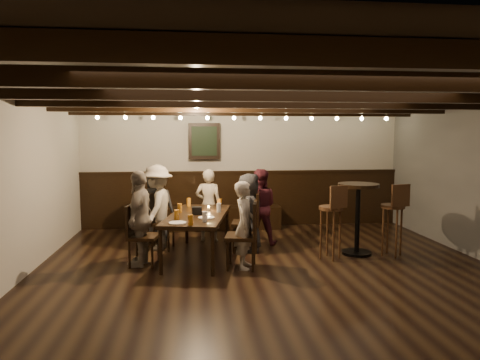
{
  "coord_description": "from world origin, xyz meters",
  "views": [
    {
      "loc": [
        -1.03,
        -5.2,
        1.87
      ],
      "look_at": [
        -0.31,
        1.3,
        1.18
      ],
      "focal_mm": 32.0,
      "sensor_mm": 36.0,
      "label": 1
    }
  ],
  "objects": [
    {
      "name": "room",
      "position": [
        -0.29,
        2.21,
        1.07
      ],
      "size": [
        7.0,
        7.0,
        7.0
      ],
      "color": "black",
      "rests_on": "ground"
    },
    {
      "name": "dining_table",
      "position": [
        -0.97,
        1.23,
        0.62
      ],
      "size": [
        1.14,
        1.92,
        0.68
      ],
      "rotation": [
        0.0,
        0.0,
        -0.19
      ],
      "color": "black",
      "rests_on": "floor"
    },
    {
      "name": "chair_left_near",
      "position": [
        -1.59,
        1.81,
        0.28
      ],
      "size": [
        0.48,
        0.48,
        0.9
      ],
      "rotation": [
        0.0,
        0.0,
        -1.76
      ],
      "color": "black",
      "rests_on": "floor"
    },
    {
      "name": "chair_left_far",
      "position": [
        -1.76,
        0.92,
        0.27
      ],
      "size": [
        0.47,
        0.47,
        0.88
      ],
      "rotation": [
        0.0,
        0.0,
        -1.76
      ],
      "color": "black",
      "rests_on": "floor"
    },
    {
      "name": "chair_right_near",
      "position": [
        -0.17,
        1.53,
        0.29
      ],
      "size": [
        0.51,
        0.51,
        0.95
      ],
      "rotation": [
        0.0,
        0.0,
        1.38
      ],
      "color": "black",
      "rests_on": "floor"
    },
    {
      "name": "chair_right_far",
      "position": [
        -0.35,
        0.65,
        0.29
      ],
      "size": [
        0.51,
        0.51,
        0.94
      ],
      "rotation": [
        0.0,
        0.0,
        1.38
      ],
      "color": "black",
      "rests_on": "floor"
    },
    {
      "name": "person_bench_left",
      "position": [
        -1.68,
        2.28,
        0.65
      ],
      "size": [
        0.7,
        0.53,
        1.3
      ],
      "primitive_type": "imported",
      "rotation": [
        0.0,
        0.0,
        2.95
      ],
      "color": "#242527",
      "rests_on": "floor"
    },
    {
      "name": "person_bench_centre",
      "position": [
        -0.77,
        2.26,
        0.64
      ],
      "size": [
        0.52,
        0.39,
        1.28
      ],
      "primitive_type": "imported",
      "rotation": [
        0.0,
        0.0,
        2.95
      ],
      "color": "gray",
      "rests_on": "floor"
    },
    {
      "name": "person_bench_right",
      "position": [
        0.09,
        1.94,
        0.65
      ],
      "size": [
        0.71,
        0.6,
        1.3
      ],
      "primitive_type": "imported",
      "rotation": [
        0.0,
        0.0,
        2.95
      ],
      "color": "#4F1B25",
      "rests_on": "floor"
    },
    {
      "name": "person_left_near",
      "position": [
        -1.62,
        1.81,
        0.7
      ],
      "size": [
        0.68,
        0.98,
        1.39
      ],
      "primitive_type": "imported",
      "rotation": [
        0.0,
        0.0,
        -1.76
      ],
      "color": "gray",
      "rests_on": "floor"
    },
    {
      "name": "person_left_far",
      "position": [
        -1.79,
        0.93,
        0.69
      ],
      "size": [
        0.48,
        0.85,
        1.37
      ],
      "primitive_type": "imported",
      "rotation": [
        0.0,
        0.0,
        -1.76
      ],
      "color": "gray",
      "rests_on": "floor"
    },
    {
      "name": "person_right_near",
      "position": [
        -0.14,
        1.53,
        0.63
      ],
      "size": [
        0.51,
        0.68,
        1.26
      ],
      "primitive_type": "imported",
      "rotation": [
        0.0,
        0.0,
        1.38
      ],
      "color": "#242427",
      "rests_on": "floor"
    },
    {
      "name": "person_right_far",
      "position": [
        -0.32,
        0.64,
        0.62
      ],
      "size": [
        0.38,
        0.5,
        1.23
      ],
      "primitive_type": "imported",
      "rotation": [
        0.0,
        0.0,
        1.38
      ],
      "color": "#A49A8A",
      "rests_on": "floor"
    },
    {
      "name": "pint_a",
      "position": [
        -1.11,
        1.97,
        0.75
      ],
      "size": [
        0.07,
        0.07,
        0.14
      ],
      "primitive_type": "cylinder",
      "color": "#BF7219",
      "rests_on": "dining_table"
    },
    {
      "name": "pint_b",
      "position": [
        -0.6,
        1.82,
        0.75
      ],
      "size": [
        0.07,
        0.07,
        0.14
      ],
      "primitive_type": "cylinder",
      "color": "#BF7219",
      "rests_on": "dining_table"
    },
    {
      "name": "pint_c",
      "position": [
        -1.24,
        1.38,
        0.75
      ],
      "size": [
        0.07,
        0.07,
        0.14
      ],
      "primitive_type": "cylinder",
      "color": "#BF7219",
      "rests_on": "dining_table"
    },
    {
      "name": "pint_d",
      "position": [
        -0.63,
        1.37,
        0.75
      ],
      "size": [
        0.07,
        0.07,
        0.14
      ],
      "primitive_type": "cylinder",
      "color": "silver",
      "rests_on": "dining_table"
    },
    {
      "name": "pint_e",
      "position": [
        -1.27,
        0.83,
        0.75
      ],
      "size": [
        0.07,
        0.07,
        0.14
      ],
      "primitive_type": "cylinder",
      "color": "#BF7219",
      "rests_on": "dining_table"
    },
    {
      "name": "pint_f",
      "position": [
        -0.88,
        0.65,
        0.75
      ],
      "size": [
        0.07,
        0.07,
        0.14
      ],
      "primitive_type": "cylinder",
      "color": "silver",
      "rests_on": "dining_table"
    },
    {
      "name": "pint_g",
      "position": [
        -1.07,
        0.43,
        0.75
      ],
      "size": [
        0.07,
        0.07,
        0.14
      ],
      "primitive_type": "cylinder",
      "color": "#BF7219",
      "rests_on": "dining_table"
    },
    {
      "name": "plate_near",
      "position": [
        -1.25,
        0.57,
        0.68
      ],
      "size": [
        0.24,
        0.24,
        0.01
      ],
      "primitive_type": "cylinder",
      "color": "white",
      "rests_on": "dining_table"
    },
    {
      "name": "plate_far",
      "position": [
        -0.85,
        0.9,
        0.68
      ],
      "size": [
        0.24,
        0.24,
        0.01
      ],
      "primitive_type": "cylinder",
      "color": "white",
      "rests_on": "dining_table"
    },
    {
      "name": "condiment_caddy",
      "position": [
        -0.98,
        1.18,
        0.74
      ],
      "size": [
        0.15,
        0.1,
        0.12
      ],
      "primitive_type": "cube",
      "color": "black",
      "rests_on": "dining_table"
    },
    {
      "name": "candle",
      "position": [
        -0.79,
        1.5,
        0.7
      ],
      "size": [
        0.05,
        0.05,
        0.05
      ],
      "primitive_type": "cylinder",
      "color": "beige",
      "rests_on": "dining_table"
    },
    {
      "name": "high_top_table",
      "position": [
        1.53,
        1.15,
        0.74
      ],
      "size": [
        0.63,
        0.63,
        1.12
      ],
      "color": "black",
      "rests_on": "floor"
    },
    {
      "name": "bar_stool_left",
      "position": [
        1.03,
        0.94,
        0.42
      ],
      "size": [
        0.39,
        0.41,
        1.14
      ],
      "rotation": [
        0.0,
        0.0,
        0.38
      ],
      "color": "#3D2713",
      "rests_on": "floor"
    },
    {
      "name": "bar_stool_right",
      "position": [
        2.03,
        0.99,
        0.42
      ],
      "size": [
        0.37,
        0.39,
        1.14
      ],
      "rotation": [
        0.0,
        0.0,
        0.21
      ],
      "color": "#3D2713",
      "rests_on": "floor"
    }
  ]
}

